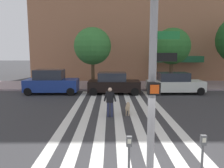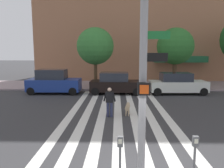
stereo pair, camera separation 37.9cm
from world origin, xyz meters
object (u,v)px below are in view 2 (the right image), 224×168
Objects in this scene: parked_car_behind_first at (116,83)px; street_tree_middle at (175,46)px; parked_car_third_in_line at (177,84)px; street_tree_nearest at (95,46)px; parking_meter_second_along at (195,155)px; traffic_light_pole at (144,54)px; dog_on_leash at (128,107)px; parking_meter_curbside at (120,155)px; pedestrian_dog_walker at (110,100)px; parked_car_near_curb at (54,82)px.

street_tree_middle is (5.57, 2.35, 3.19)m from parked_car_behind_first.
street_tree_nearest reaches higher than parked_car_third_in_line.
parking_meter_second_along is 0.24× the size of street_tree_middle.
dog_on_leash is at bearing 89.90° from traffic_light_pole.
parking_meter_curbside is 0.24× the size of street_tree_nearest.
dog_on_leash is (0.01, 7.24, -3.08)m from traffic_light_pole.
parked_car_third_in_line is 8.83m from pedestrian_dog_walker.
parked_car_near_curb is 11.59m from street_tree_middle.
parked_car_behind_first is 6.84m from street_tree_middle.
parking_meter_second_along is at bearing -61.29° from parked_car_near_curb.
parked_car_behind_first is at bearing 90.73° from parking_meter_curbside.
parked_car_behind_first reaches higher than parking_meter_curbside.
dog_on_leash is at bearing 23.13° from pedestrian_dog_walker.
street_tree_middle reaches higher than parking_meter_second_along.
parked_car_behind_first is 4.22× the size of dog_on_leash.
dog_on_leash is at bearing -125.23° from parked_car_third_in_line.
traffic_light_pole is at bearing -12.81° from parking_meter_curbside.
parking_meter_second_along is at bearing -75.86° from street_tree_nearest.
traffic_light_pole is 7.87m from dog_on_leash.
street_tree_middle is at bearing 12.16° from parked_car_near_curb.
pedestrian_dog_walker is at bearing -53.69° from parked_car_near_curb.
parking_meter_curbside is 7.17m from dog_on_leash.
street_tree_nearest is at bearing 34.57° from parked_car_near_curb.
traffic_light_pole is 5.52× the size of dog_on_leash.
parking_meter_curbside is 13.55m from parked_car_behind_first.
parked_car_third_in_line is at bearing 69.45° from parking_meter_curbside.
parked_car_third_in_line reaches higher than parking_meter_curbside.
dog_on_leash is (0.71, -6.43, -0.44)m from parked_car_behind_first.
parking_meter_second_along is at bearing -70.50° from pedestrian_dog_walker.
parked_car_third_in_line is (5.25, -0.00, -0.01)m from parked_car_behind_first.
parked_car_behind_first is at bearing 98.60° from parking_meter_second_along.
parked_car_behind_first is 5.25m from parked_car_third_in_line.
parked_car_behind_first is at bearing 0.01° from parked_car_near_curb.
street_tree_middle is (5.40, 15.90, 3.05)m from parking_meter_curbside.
traffic_light_pole is at bearing -106.92° from street_tree_middle.
street_tree_nearest is at bearing -179.92° from street_tree_middle.
pedestrian_dog_walker is (5.04, -6.86, -0.06)m from parked_car_near_curb.
parking_meter_second_along is 7.21m from dog_on_leash.
pedestrian_dog_walker is at bearing 109.50° from parking_meter_second_along.
street_tree_nearest is (-2.65, 16.01, 0.58)m from traffic_light_pole.
parking_meter_second_along is 0.30× the size of parked_car_near_curb.
street_tree_middle is (10.92, 2.35, 3.09)m from parked_car_near_curb.
pedestrian_dog_walker reaches higher than dog_on_leash.
street_tree_nearest is 5.44× the size of dog_on_leash.
pedestrian_dog_walker reaches higher than parking_meter_second_along.
parked_car_third_in_line is 3.98m from street_tree_middle.
traffic_light_pole reaches higher than pedestrian_dog_walker.
street_tree_nearest is (-3.99, 15.84, 3.07)m from parking_meter_second_along.
traffic_light_pole is at bearing -90.10° from dog_on_leash.
parked_car_behind_first reaches higher than dog_on_leash.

